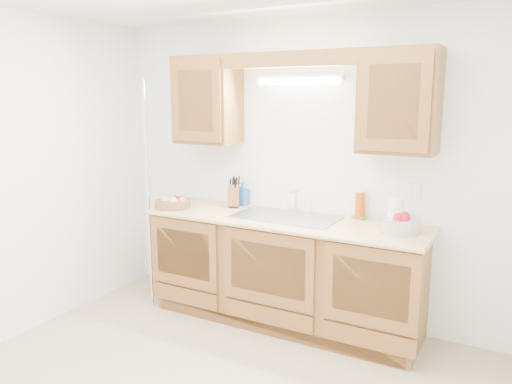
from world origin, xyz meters
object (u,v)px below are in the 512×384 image
Objects in this scene: knife_block at (234,195)px; paper_towel at (396,215)px; fruit_basket at (173,202)px; apple_bowl at (399,223)px.

paper_towel reaches higher than knife_block.
fruit_basket is 1.38× the size of paper_towel.
paper_towel reaches higher than apple_bowl.
knife_block is 0.98× the size of paper_towel.
fruit_basket is at bearing -171.87° from knife_block.
paper_towel is at bearing -29.68° from knife_block.
knife_block is 1.49m from apple_bowl.
knife_block is 0.89× the size of apple_bowl.
apple_bowl is (1.94, 0.13, 0.02)m from fruit_basket.
fruit_basket is at bearing -175.67° from paper_towel.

